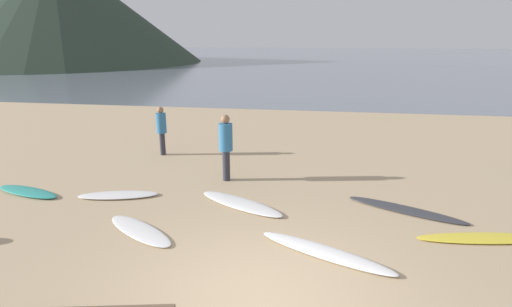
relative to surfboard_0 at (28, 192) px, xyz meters
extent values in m
cube|color=tan|center=(6.32, 6.77, -0.15)|extent=(120.00, 120.00, 0.20)
cube|color=slate|center=(6.32, 62.43, -0.05)|extent=(140.00, 100.00, 0.01)
cone|color=#28382B|center=(-28.68, 44.78, 7.24)|extent=(38.13, 38.13, 14.58)
ellipsoid|color=teal|center=(0.00, 0.00, 0.00)|extent=(1.99, 0.97, 0.09)
ellipsoid|color=white|center=(2.32, 0.16, -0.01)|extent=(1.99, 0.97, 0.08)
ellipsoid|color=white|center=(3.63, -1.48, -0.02)|extent=(1.92, 1.52, 0.06)
ellipsoid|color=white|center=(5.37, 0.12, 0.00)|extent=(2.32, 1.62, 0.09)
ellipsoid|color=white|center=(7.28, -1.78, 0.00)|extent=(2.56, 1.54, 0.10)
ellipsoid|color=#333338|center=(9.07, 0.39, -0.02)|extent=(2.56, 1.53, 0.06)
ellipsoid|color=yellow|center=(10.35, -0.73, -0.02)|extent=(2.71, 0.87, 0.06)
cylinder|color=#2D2D38|center=(4.66, 1.72, 0.37)|extent=(0.20, 0.20, 0.83)
cylinder|color=teal|center=(4.66, 1.72, 1.15)|extent=(0.36, 0.36, 0.73)
sphere|color=#936B4C|center=(4.66, 1.72, 1.63)|extent=(0.24, 0.24, 0.24)
cylinder|color=#2D2D38|center=(2.06, 3.73, 0.32)|extent=(0.18, 0.18, 0.74)
cylinder|color=teal|center=(2.06, 3.73, 1.01)|extent=(0.32, 0.32, 0.64)
sphere|color=#936B4C|center=(2.06, 3.73, 1.43)|extent=(0.21, 0.21, 0.21)
camera|label=1|loc=(7.07, -8.31, 3.75)|focal=28.30mm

